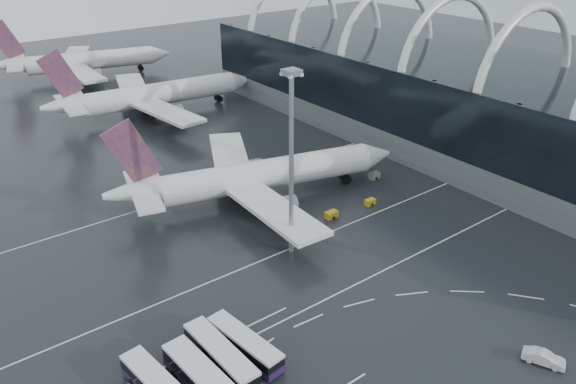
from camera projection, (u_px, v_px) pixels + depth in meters
ground at (338, 282)px, 85.37m from camera, size 420.00×420.00×0.00m
terminal at (483, 105)px, 127.93m from camera, size 42.00×160.00×34.90m
lane_marking_near at (347, 289)px, 83.96m from camera, size 120.00×0.25×0.01m
lane_marking_mid at (290, 249)px, 93.87m from camera, size 120.00×0.25×0.01m
lane_marking_far at (206, 189)px, 113.71m from camera, size 120.00×0.25×0.01m
bus_bay_line_north at (200, 350)px, 72.35m from camera, size 28.00×0.25×0.01m
airliner_main at (254, 177)px, 107.44m from camera, size 57.37×49.60×19.67m
airliner_gate_b at (151, 96)px, 153.24m from camera, size 59.38×53.13×20.60m
airliner_gate_c at (82, 62)px, 187.54m from camera, size 56.75×51.54×20.39m
bus_row_near_b at (205, 381)px, 65.02m from camera, size 3.99×14.11×3.43m
bus_row_near_c at (221, 356)px, 68.86m from camera, size 3.39×13.07×3.20m
bus_row_near_d at (245, 344)px, 70.97m from camera, size 4.12×12.32×2.98m
van_curve_c at (544, 358)px, 69.87m from camera, size 3.74×5.38×1.68m
floodlight_mast at (291, 143)px, 84.65m from camera, size 2.34×2.34×30.50m
gse_cart_belly_a at (370, 202)px, 107.60m from camera, size 2.08×1.23×1.14m
gse_cart_belly_b at (304, 175)px, 118.61m from camera, size 2.19×1.29×1.19m
gse_cart_belly_c at (331, 215)px, 102.99m from camera, size 2.37×1.40×1.29m
gse_cart_belly_d at (374, 176)px, 118.08m from camera, size 2.37×1.40×1.29m
gse_cart_belly_e at (282, 174)px, 118.95m from camera, size 2.00×1.18×1.09m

